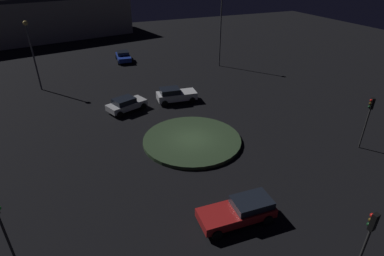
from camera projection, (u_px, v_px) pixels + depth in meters
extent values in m
plane|color=black|center=(192.00, 142.00, 26.71)|extent=(115.92, 115.92, 0.00)
cylinder|color=#2D4228|center=(192.00, 140.00, 26.64)|extent=(8.41, 8.41, 0.31)
cube|color=silver|center=(127.00, 105.00, 31.92)|extent=(4.35, 3.07, 0.59)
cube|color=black|center=(124.00, 101.00, 31.50)|extent=(2.49, 2.20, 0.51)
cylinder|color=black|center=(134.00, 101.00, 33.49)|extent=(0.68, 0.43, 0.64)
cylinder|color=black|center=(143.00, 106.00, 32.36)|extent=(0.68, 0.43, 0.64)
cylinder|color=black|center=(110.00, 109.00, 31.76)|extent=(0.68, 0.43, 0.64)
cylinder|color=black|center=(120.00, 115.00, 30.63)|extent=(0.68, 0.43, 0.64)
cube|color=white|center=(177.00, 96.00, 33.88)|extent=(4.42, 2.28, 0.74)
cube|color=black|center=(170.00, 91.00, 33.38)|extent=(2.22, 1.82, 0.53)
cylinder|color=black|center=(188.00, 94.00, 35.20)|extent=(0.69, 0.29, 0.67)
cylinder|color=black|center=(192.00, 100.00, 33.68)|extent=(0.69, 0.29, 0.67)
cylinder|color=black|center=(161.00, 97.00, 34.43)|extent=(0.69, 0.29, 0.67)
cylinder|color=black|center=(165.00, 104.00, 32.91)|extent=(0.69, 0.29, 0.67)
cube|color=red|center=(236.00, 213.00, 18.39)|extent=(4.66, 2.07, 0.57)
cube|color=black|center=(252.00, 202.00, 18.45)|extent=(2.39, 1.73, 0.45)
cylinder|color=black|center=(217.00, 235.00, 17.29)|extent=(0.65, 0.25, 0.63)
cylinder|color=black|center=(205.00, 213.00, 18.79)|extent=(0.65, 0.25, 0.63)
cylinder|color=black|center=(268.00, 220.00, 18.28)|extent=(0.65, 0.25, 0.63)
cylinder|color=black|center=(252.00, 200.00, 19.78)|extent=(0.65, 0.25, 0.63)
cube|color=#1E38A5|center=(123.00, 57.00, 47.33)|extent=(2.26, 4.50, 0.63)
cube|color=black|center=(123.00, 53.00, 47.22)|extent=(1.82, 2.04, 0.52)
cylinder|color=black|center=(131.00, 61.00, 46.44)|extent=(0.27, 0.65, 0.64)
cylinder|color=black|center=(119.00, 63.00, 45.92)|extent=(0.27, 0.65, 0.64)
cylinder|color=black|center=(128.00, 56.00, 49.05)|extent=(0.27, 0.65, 0.64)
cylinder|color=black|center=(116.00, 57.00, 48.53)|extent=(0.27, 0.65, 0.64)
cylinder|color=#2D2D2D|center=(364.00, 129.00, 25.03)|extent=(0.12, 0.12, 3.56)
cube|color=black|center=(372.00, 104.00, 23.96)|extent=(0.33, 0.37, 0.90)
sphere|color=red|center=(371.00, 100.00, 23.83)|extent=(0.20, 0.20, 0.20)
sphere|color=#4C380F|center=(370.00, 104.00, 23.96)|extent=(0.20, 0.20, 0.20)
sphere|color=#0F3819|center=(369.00, 107.00, 24.09)|extent=(0.20, 0.20, 0.20)
cylinder|color=#2D2D2D|center=(8.00, 239.00, 15.22)|extent=(0.12, 0.12, 3.49)
cylinder|color=#2D2D2D|center=(361.00, 256.00, 14.45)|extent=(0.12, 0.12, 3.39)
cube|color=black|center=(374.00, 222.00, 13.42)|extent=(0.33, 0.26, 0.90)
sphere|color=red|center=(372.00, 215.00, 13.40)|extent=(0.20, 0.20, 0.20)
sphere|color=#4C380F|center=(371.00, 220.00, 13.53)|extent=(0.20, 0.20, 0.20)
sphere|color=#0F3819|center=(369.00, 224.00, 13.66)|extent=(0.20, 0.20, 0.20)
cylinder|color=#4C4C51|center=(34.00, 59.00, 35.50)|extent=(0.18, 0.18, 7.57)
sphere|color=#F9D166|center=(25.00, 23.00, 33.61)|extent=(0.51, 0.51, 0.51)
cylinder|color=#4C4C51|center=(220.00, 33.00, 43.34)|extent=(0.18, 0.18, 9.31)
cube|color=#ADA893|center=(41.00, 18.00, 60.44)|extent=(34.38, 19.46, 7.24)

